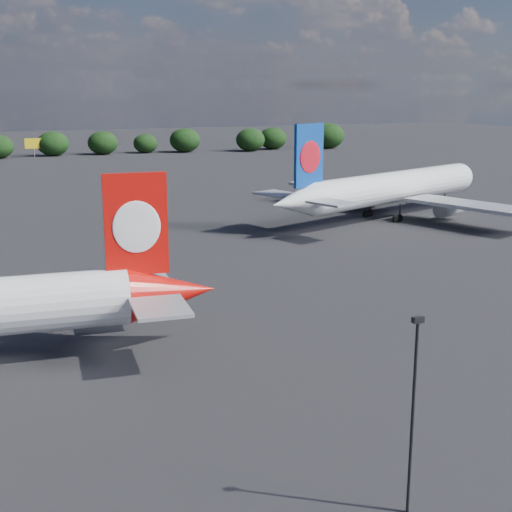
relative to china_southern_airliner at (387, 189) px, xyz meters
name	(u,v)px	position (x,y,z in m)	size (l,w,h in m)	color
ground	(11,246)	(-56.24, 0.73, -4.71)	(500.00, 500.00, 0.00)	black
china_southern_airliner	(387,189)	(0.00, 0.00, 0.00)	(45.78, 44.03, 15.47)	white
apron_lamp_post	(413,406)	(-40.81, -69.58, 1.01)	(0.55, 0.30, 10.16)	black
billboard_yellow	(34,144)	(-44.24, 122.73, -0.84)	(5.00, 0.30, 5.50)	gold
horizon_treeline	(11,145)	(-50.70, 121.10, -0.96)	(204.94, 15.73, 9.07)	black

